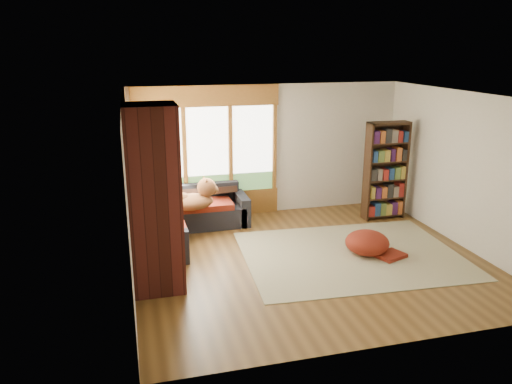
{
  "coord_description": "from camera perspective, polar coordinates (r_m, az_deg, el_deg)",
  "views": [
    {
      "loc": [
        -2.69,
        -6.96,
        3.33
      ],
      "look_at": [
        -0.67,
        0.82,
        0.95
      ],
      "focal_mm": 35.0,
      "sensor_mm": 36.0,
      "label": 1
    }
  ],
  "objects": [
    {
      "name": "wall_front",
      "position": [
        5.59,
        15.44,
        -5.42
      ],
      "size": [
        5.5,
        0.04,
        2.6
      ],
      "primitive_type": "cube",
      "color": "silver",
      "rests_on": "ground"
    },
    {
      "name": "dog_brindle",
      "position": [
        8.27,
        -10.92,
        -1.8
      ],
      "size": [
        0.6,
        0.91,
        0.48
      ],
      "rotation": [
        0.0,
        0.0,
        1.65
      ],
      "color": "black",
      "rests_on": "sectional_sofa"
    },
    {
      "name": "floor",
      "position": [
        8.17,
        6.03,
        -7.65
      ],
      "size": [
        5.5,
        5.5,
        0.0
      ],
      "primitive_type": "plane",
      "color": "#553817",
      "rests_on": "ground"
    },
    {
      "name": "ceiling",
      "position": [
        7.5,
        6.64,
        10.81
      ],
      "size": [
        5.5,
        5.5,
        0.0
      ],
      "primitive_type": "plane",
      "color": "white"
    },
    {
      "name": "sectional_sofa",
      "position": [
        9.2,
        -9.19,
        -2.93
      ],
      "size": [
        2.2,
        2.2,
        0.8
      ],
      "rotation": [
        0.0,
        0.0,
        0.01
      ],
      "color": "black",
      "rests_on": "ground"
    },
    {
      "name": "bookshelf",
      "position": [
        10.06,
        14.6,
        2.35
      ],
      "size": [
        0.82,
        0.27,
        1.92
      ],
      "color": "#341E11",
      "rests_on": "ground"
    },
    {
      "name": "roller_blind",
      "position": [
        9.13,
        -14.45,
        6.01
      ],
      "size": [
        0.03,
        0.72,
        0.9
      ],
      "primitive_type": "cube",
      "color": "#789A66",
      "rests_on": "wall_left"
    },
    {
      "name": "pouf",
      "position": [
        8.46,
        12.59,
        -5.59
      ],
      "size": [
        0.87,
        0.87,
        0.39
      ],
      "primitive_type": "ellipsoid",
      "rotation": [
        0.0,
        0.0,
        0.23
      ],
      "color": "maroon",
      "rests_on": "area_rug"
    },
    {
      "name": "dog_tan",
      "position": [
        8.93,
        -7.09,
        -0.21
      ],
      "size": [
        0.93,
        0.61,
        0.49
      ],
      "rotation": [
        0.0,
        0.0,
        0.09
      ],
      "color": "brown",
      "rests_on": "sectional_sofa"
    },
    {
      "name": "throw_pillows",
      "position": [
        9.12,
        -8.8,
        -0.12
      ],
      "size": [
        1.98,
        1.68,
        0.45
      ],
      "color": "black",
      "rests_on": "sectional_sofa"
    },
    {
      "name": "brick_chimney",
      "position": [
        6.92,
        -11.53,
        -0.9
      ],
      "size": [
        0.7,
        0.7,
        2.6
      ],
      "primitive_type": "cube",
      "color": "#471914",
      "rests_on": "ground"
    },
    {
      "name": "area_rug",
      "position": [
        8.42,
        10.81,
        -7.05
      ],
      "size": [
        3.65,
        2.87,
        0.01
      ],
      "primitive_type": "cube",
      "rotation": [
        0.0,
        0.0,
        -0.06
      ],
      "color": "beige",
      "rests_on": "ground"
    },
    {
      "name": "windows_left",
      "position": [
        8.39,
        -14.39,
        2.33
      ],
      "size": [
        0.1,
        2.62,
        1.9
      ],
      "color": "#976126",
      "rests_on": "wall_left"
    },
    {
      "name": "wall_right",
      "position": [
        9.06,
        22.82,
        2.25
      ],
      "size": [
        0.04,
        5.0,
        2.6
      ],
      "primitive_type": "cube",
      "color": "silver",
      "rests_on": "ground"
    },
    {
      "name": "wall_left",
      "position": [
        7.25,
        -14.46,
        -0.3
      ],
      "size": [
        0.04,
        5.0,
        2.6
      ],
      "primitive_type": "cube",
      "color": "silver",
      "rests_on": "ground"
    },
    {
      "name": "windows_back",
      "position": [
        9.75,
        -5.51,
        4.71
      ],
      "size": [
        2.82,
        0.1,
        1.9
      ],
      "color": "#976126",
      "rests_on": "wall_back"
    },
    {
      "name": "wall_back",
      "position": [
        10.04,
        1.26,
        4.83
      ],
      "size": [
        5.5,
        0.04,
        2.6
      ],
      "primitive_type": "cube",
      "color": "silver",
      "rests_on": "ground"
    }
  ]
}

